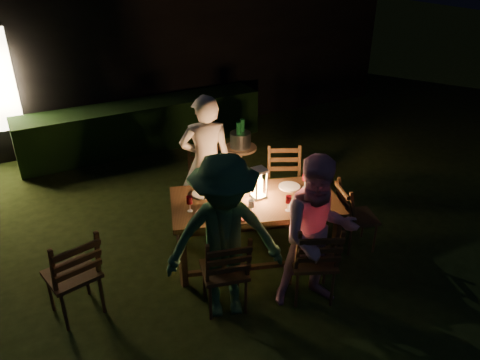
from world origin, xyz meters
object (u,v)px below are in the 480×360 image
chair_near_left (225,283)px  chair_far_left (208,202)px  bottle_bucket_a (239,138)px  lantern (259,185)px  chair_spare (75,288)px  person_opp_right (318,234)px  chair_far_right (284,198)px  ice_bucket (240,140)px  person_house_side (206,163)px  chair_near_right (312,273)px  bottle_table (232,191)px  dining_table (255,206)px  person_opp_left (225,239)px  chair_end (356,227)px  bottle_bucket_b (242,135)px  side_table (240,152)px

chair_near_left → chair_far_left: size_ratio=0.89×
bottle_bucket_a → lantern: bearing=-110.5°
chair_spare → chair_far_left: bearing=13.1°
person_opp_right → bottle_bucket_a: size_ratio=5.06×
chair_far_right → chair_far_left: bearing=7.7°
ice_bucket → person_house_side: bearing=-140.9°
chair_near_left → lantern: lantern is taller
chair_near_right → person_opp_right: bearing=-81.3°
chair_far_right → person_house_side: person_house_side is taller
bottle_table → ice_bucket: bearing=58.9°
person_house_side → bottle_bucket_a: bearing=-122.2°
chair_far_left → lantern: size_ratio=3.10×
dining_table → person_house_side: person_house_side is taller
chair_near_left → person_opp_left: (-0.02, -0.05, 0.56)m
person_house_side → chair_far_right: bearing=177.2°
chair_near_right → lantern: (-0.11, 0.90, 0.62)m
chair_far_left → chair_end: bearing=161.6°
bottle_table → person_opp_left: bearing=-122.4°
chair_spare → person_opp_left: 1.55m
lantern → chair_spare: bearing=-179.6°
chair_spare → bottle_bucket_a: bearing=18.4°
person_opp_left → lantern: person_opp_left is taller
chair_near_left → bottle_bucket_a: 2.58m
lantern → chair_far_left: bearing=105.9°
chair_near_left → bottle_bucket_a: bearing=72.9°
chair_far_left → bottle_bucket_b: 1.29m
chair_far_right → chair_end: (0.40, -0.95, -0.03)m
bottle_bucket_b → ice_bucket: bearing=-141.3°
chair_near_left → bottle_bucket_a: chair_near_left is taller
bottle_table → person_opp_right: bearing=-68.2°
person_opp_right → person_house_side: bearing=118.8°
side_table → ice_bucket: bearing=180.0°
ice_bucket → dining_table: bearing=-113.2°
chair_near_left → person_house_side: size_ratio=0.56×
chair_end → lantern: (-1.10, 0.43, 0.65)m
chair_near_left → bottle_bucket_a: (1.31, 2.16, 0.50)m
chair_near_right → ice_bucket: (0.51, 2.49, 0.45)m
chair_end → person_house_side: (-1.33, 1.31, 0.59)m
ice_bucket → chair_far_right: bearing=-85.8°
chair_near_left → chair_end: (1.84, 0.19, -0.02)m
chair_far_right → chair_spare: chair_spare is taller
dining_table → bottle_bucket_a: 1.71m
dining_table → ice_bucket: size_ratio=6.75×
chair_near_left → chair_end: bearing=20.1°
chair_spare → ice_bucket: (2.68, 1.60, 0.43)m
dining_table → chair_far_left: 0.96m
chair_far_right → chair_near_right: bearing=93.9°
side_table → ice_bucket: 0.18m
chair_end → person_opp_left: (-1.86, -0.24, 0.58)m
ice_bucket → bottle_bucket_b: size_ratio=0.94×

